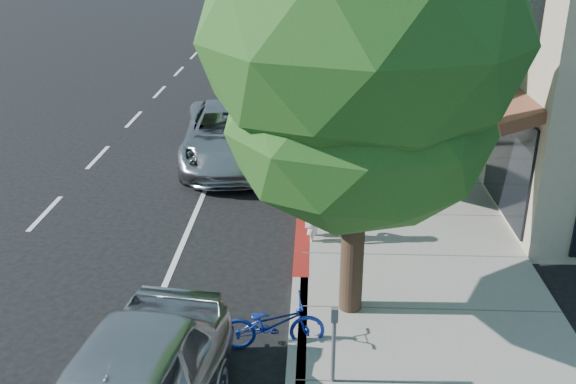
# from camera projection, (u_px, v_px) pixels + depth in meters

# --- Properties ---
(ground) EXTENTS (120.00, 120.00, 0.00)m
(ground) POSITION_uv_depth(u_px,v_px,m) (302.00, 259.00, 13.26)
(ground) COLOR black
(ground) RESTS_ON ground
(sidewalk) EXTENTS (4.60, 56.00, 0.15)m
(sidewalk) POSITION_uv_depth(u_px,v_px,m) (379.00, 138.00, 20.51)
(sidewalk) COLOR gray
(sidewalk) RESTS_ON ground
(curb) EXTENTS (0.30, 56.00, 0.15)m
(curb) POSITION_uv_depth(u_px,v_px,m) (308.00, 137.00, 20.61)
(curb) COLOR #9E998E
(curb) RESTS_ON ground
(curb_red_segment) EXTENTS (0.32, 4.00, 0.15)m
(curb_red_segment) POSITION_uv_depth(u_px,v_px,m) (303.00, 234.00, 14.16)
(curb_red_segment) COLOR maroon
(curb_red_segment) RESTS_ON ground
(street_tree_0) EXTENTS (5.01, 5.01, 7.79)m
(street_tree_0) POSITION_uv_depth(u_px,v_px,m) (361.00, 44.00, 9.55)
(street_tree_0) COLOR black
(street_tree_0) RESTS_ON ground
(street_tree_2) EXTENTS (4.92, 4.92, 6.90)m
(street_tree_2) POSITION_uv_depth(u_px,v_px,m) (338.00, 0.00, 20.85)
(street_tree_2) COLOR black
(street_tree_2) RESTS_ON ground
(cyclist) EXTENTS (0.40, 0.61, 1.66)m
(cyclist) POSITION_uv_depth(u_px,v_px,m) (315.00, 209.00, 13.56)
(cyclist) COLOR white
(cyclist) RESTS_ON ground
(bicycle) EXTENTS (1.75, 0.80, 0.89)m
(bicycle) POSITION_uv_depth(u_px,v_px,m) (273.00, 324.00, 10.34)
(bicycle) COLOR #162C99
(bicycle) RESTS_ON ground
(silver_suv) EXTENTS (3.30, 6.07, 1.62)m
(silver_suv) POSITION_uv_depth(u_px,v_px,m) (230.00, 134.00, 18.44)
(silver_suv) COLOR #A1A1A5
(silver_suv) RESTS_ON ground
(dark_sedan) EXTENTS (2.05, 4.83, 1.55)m
(dark_sedan) POSITION_uv_depth(u_px,v_px,m) (272.00, 79.00, 25.21)
(dark_sedan) COLOR black
(dark_sedan) RESTS_ON ground
(white_pickup) EXTENTS (2.71, 6.08, 1.73)m
(white_pickup) POSITION_uv_depth(u_px,v_px,m) (301.00, 49.00, 30.57)
(white_pickup) COLOR silver
(white_pickup) RESTS_ON ground
(dark_suv_far) EXTENTS (2.66, 5.31, 1.74)m
(dark_suv_far) POSITION_uv_depth(u_px,v_px,m) (303.00, 35.00, 34.51)
(dark_suv_far) COLOR black
(dark_suv_far) RESTS_ON ground
(pedestrian) EXTENTS (1.14, 1.13, 1.85)m
(pedestrian) POSITION_uv_depth(u_px,v_px,m) (368.00, 112.00, 19.60)
(pedestrian) COLOR black
(pedestrian) RESTS_ON sidewalk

